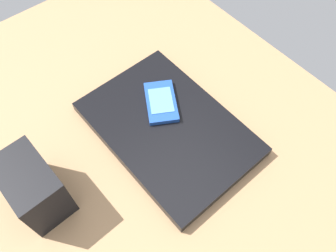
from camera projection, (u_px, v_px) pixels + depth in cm
name	position (u px, v px, depth cm)	size (l,w,h in cm)	color
desk_surface	(171.00, 164.00, 69.62)	(120.00, 80.00, 3.00)	#9E7751
laptop_closed	(168.00, 128.00, 71.04)	(35.30, 24.13, 2.30)	black
cell_phone_on_laptop	(161.00, 102.00, 72.51)	(12.27, 10.76, 1.22)	#1E479E
desk_organizer	(34.00, 187.00, 59.34)	(12.37, 7.93, 11.32)	black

